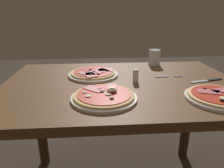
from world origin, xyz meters
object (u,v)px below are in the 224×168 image
at_px(dining_table, 122,104).
at_px(knife, 208,80).
at_px(pizza_foreground, 104,96).
at_px(pizza_across_right, 218,97).
at_px(water_glass_near, 154,58).
at_px(fork, 166,76).
at_px(pizza_across_left, 93,74).
at_px(salt_shaker, 136,76).

distance_m(dining_table, knife, 0.48).
xyz_separation_m(pizza_foreground, pizza_across_right, (0.48, -0.04, -0.00)).
relative_size(dining_table, water_glass_near, 12.02).
bearing_deg(pizza_across_right, pizza_foreground, 175.26).
relative_size(dining_table, fork, 7.82).
height_order(dining_table, knife, knife).
bearing_deg(pizza_across_left, dining_table, -40.96).
xyz_separation_m(pizza_across_right, knife, (0.08, 0.24, -0.01)).
bearing_deg(water_glass_near, dining_table, -126.59).
bearing_deg(pizza_across_left, pizza_foreground, -81.83).
distance_m(dining_table, pizza_across_right, 0.47).
bearing_deg(water_glass_near, fork, -90.52).
bearing_deg(dining_table, knife, -1.01).
bearing_deg(knife, fork, 157.62).
height_order(pizza_across_right, knife, pizza_across_right).
bearing_deg(pizza_across_left, water_glass_near, 27.97).
relative_size(pizza_foreground, salt_shaker, 4.20).
bearing_deg(dining_table, water_glass_near, 53.41).
distance_m(dining_table, salt_shaker, 0.17).
relative_size(pizza_across_left, knife, 1.48).
distance_m(pizza_across_right, knife, 0.25).
distance_m(dining_table, pizza_foreground, 0.26).
distance_m(pizza_across_left, salt_shaker, 0.25).
bearing_deg(dining_table, pizza_foreground, -116.98).
bearing_deg(pizza_across_left, salt_shaker, -29.44).
bearing_deg(salt_shaker, water_glass_near, 60.90).
bearing_deg(pizza_foreground, salt_shaker, 50.66).
height_order(dining_table, pizza_foreground, pizza_foreground).
distance_m(pizza_foreground, fork, 0.46).
distance_m(pizza_foreground, water_glass_near, 0.66).
bearing_deg(salt_shaker, dining_table, -174.11).
bearing_deg(knife, salt_shaker, 177.77).
relative_size(pizza_foreground, knife, 1.45).
relative_size(dining_table, pizza_foreground, 4.38).
height_order(pizza_across_left, knife, pizza_across_left).
bearing_deg(pizza_across_right, dining_table, 147.10).
bearing_deg(salt_shaker, pizza_foreground, -129.34).
bearing_deg(water_glass_near, knife, -60.92).
xyz_separation_m(pizza_across_left, pizza_across_right, (0.53, -0.38, 0.00)).
xyz_separation_m(pizza_foreground, salt_shaker, (0.17, 0.21, 0.02)).
distance_m(water_glass_near, knife, 0.41).
xyz_separation_m(fork, knife, (0.20, -0.08, 0.00)).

